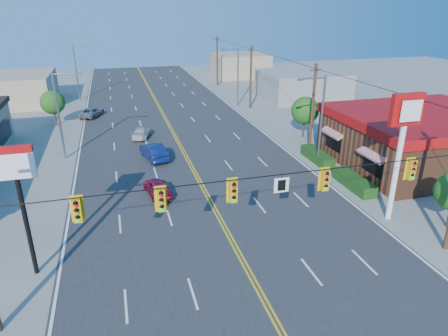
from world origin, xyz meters
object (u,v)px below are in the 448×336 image
object	(u,v)px
car_blue	(154,152)
kfc_pylon	(403,133)
car_white	(142,133)
pizza_hut_sign	(18,185)
kfc	(421,138)
car_magenta	(157,188)
signal_span	(255,199)
car_silver	(92,113)

from	to	relation	value
car_blue	kfc_pylon	bearing A→B (deg)	120.18
car_blue	car_white	distance (m)	6.94
kfc_pylon	pizza_hut_sign	bearing A→B (deg)	180.00
kfc	car_magenta	size ratio (longest dim) A/B	4.54
signal_span	kfc_pylon	distance (m)	11.87
kfc	car_white	distance (m)	27.49
car_blue	signal_span	bearing A→B (deg)	86.35
signal_span	kfc_pylon	xyz separation A→B (m)	(11.12, 4.00, 1.16)
signal_span	car_white	size ratio (longest dim) A/B	6.33
signal_span	kfc_pylon	size ratio (longest dim) A/B	2.86
signal_span	car_magenta	bearing A→B (deg)	106.51
signal_span	kfc_pylon	world-z (taller)	signal_span
pizza_hut_sign	car_magenta	world-z (taller)	pizza_hut_sign
car_silver	signal_span	bearing A→B (deg)	126.80
kfc	pizza_hut_sign	world-z (taller)	pizza_hut_sign
kfc_pylon	car_blue	size ratio (longest dim) A/B	1.93
pizza_hut_sign	car_magenta	bearing A→B (deg)	45.93
car_magenta	kfc_pylon	bearing A→B (deg)	141.83
signal_span	car_magenta	xyz separation A→B (m)	(-3.46, 11.67, -4.27)
pizza_hut_sign	car_blue	bearing A→B (deg)	62.51
car_white	kfc	bearing A→B (deg)	167.24
car_white	car_magenta	bearing A→B (deg)	108.39
car_magenta	car_white	distance (m)	14.66
pizza_hut_sign	car_magenta	distance (m)	11.61
car_blue	car_white	bearing A→B (deg)	-97.80
kfc	car_blue	world-z (taller)	kfc
pizza_hut_sign	kfc	bearing A→B (deg)	14.52
pizza_hut_sign	signal_span	bearing A→B (deg)	-20.19
kfc	pizza_hut_sign	distance (m)	32.04
kfc	car_blue	distance (m)	24.11
kfc_pylon	pizza_hut_sign	world-z (taller)	kfc_pylon
car_magenta	pizza_hut_sign	bearing A→B (deg)	35.49
kfc_pylon	car_blue	distance (m)	21.48
car_magenta	car_blue	world-z (taller)	car_blue
kfc	pizza_hut_sign	xyz separation A→B (m)	(-30.90, -8.00, 2.80)
kfc_pylon	car_blue	xyz separation A→B (m)	(-13.98, 15.42, -5.32)
signal_span	car_silver	xyz separation A→B (m)	(-8.85, 36.87, -4.29)
car_blue	kfc	bearing A→B (deg)	150.01
kfc	kfc_pylon	size ratio (longest dim) A/B	1.92
car_magenta	car_white	size ratio (longest dim) A/B	0.93
kfc_pylon	car_magenta	distance (m)	17.34
kfc	kfc_pylon	world-z (taller)	kfc_pylon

